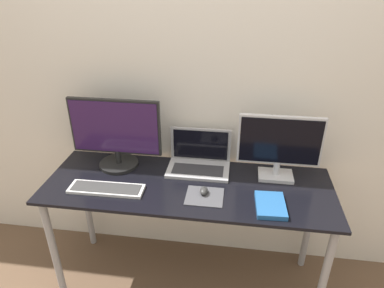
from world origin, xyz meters
TOP-DOWN VIEW (x-y plane):
  - wall_back at (0.00, 0.63)m, footprint 7.00×0.05m
  - desk at (0.00, 0.28)m, footprint 1.60×0.56m
  - monitor_left at (-0.45, 0.43)m, footprint 0.54×0.23m
  - monitor_right at (0.49, 0.43)m, footprint 0.46×0.14m
  - laptop at (0.04, 0.47)m, footprint 0.36×0.22m
  - keyboard at (-0.43, 0.16)m, footprint 0.41×0.13m
  - mousepad at (0.11, 0.18)m, footprint 0.20×0.17m
  - mouse at (0.10, 0.20)m, footprint 0.04×0.07m
  - book at (0.44, 0.14)m, footprint 0.16×0.21m

SIDE VIEW (x-z plane):
  - desk at x=0.00m, z-range 0.27..1.02m
  - mousepad at x=0.11m, z-range 0.75..0.75m
  - keyboard at x=-0.43m, z-range 0.75..0.76m
  - book at x=0.44m, z-range 0.75..0.77m
  - mouse at x=0.10m, z-range 0.75..0.78m
  - laptop at x=0.04m, z-range 0.69..0.92m
  - monitor_right at x=0.49m, z-range 0.76..1.14m
  - monitor_left at x=-0.45m, z-range 0.75..1.17m
  - wall_back at x=0.00m, z-range 0.00..2.50m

